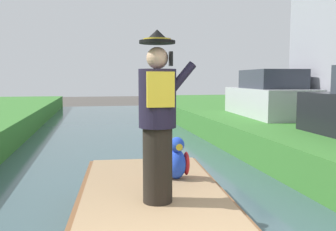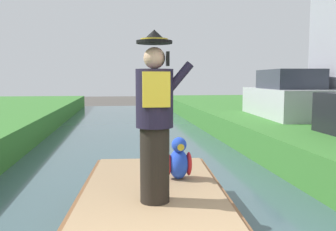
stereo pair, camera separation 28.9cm
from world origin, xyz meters
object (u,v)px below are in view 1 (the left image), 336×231
person_pirate (158,118)px  parked_car_silver (269,97)px  parrot_plush (176,161)px  boat (155,221)px

person_pirate → parked_car_silver: 8.72m
parrot_plush → parked_car_silver: (4.55, 6.32, 0.50)m
person_pirate → parrot_plush: (0.40, 0.86, -0.68)m
boat → parked_car_silver: (4.96, 6.96, 1.06)m
person_pirate → parked_car_silver: size_ratio=0.45×
parrot_plush → parked_car_silver: parked_car_silver is taller
boat → parked_car_silver: size_ratio=1.05×
parked_car_silver → boat: bearing=-125.5°
boat → person_pirate: (0.01, -0.22, 1.23)m
parrot_plush → parked_car_silver: 7.80m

